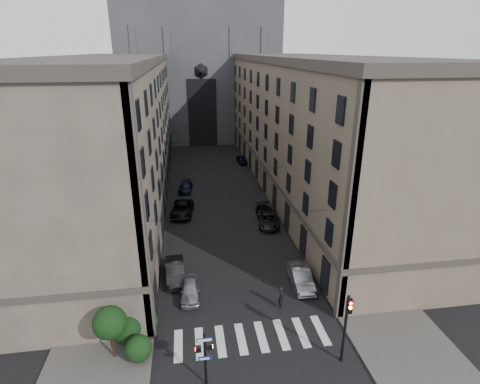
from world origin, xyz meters
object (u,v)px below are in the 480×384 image
car_left_far (186,187)px  car_left_midfar (182,209)px  pedestrian_signal_left (205,354)px  car_left_near (190,290)px  traffic_light_right (346,322)px  car_right_far (242,160)px  car_right_near (301,277)px  car_left_midnear (175,271)px  car_right_midnear (268,219)px  gothic_tower (198,58)px  car_right_midfar (267,214)px  pedestrian (281,297)px

car_left_far → car_left_midfar: bearing=-86.0°
pedestrian_signal_left → car_left_near: size_ratio=0.99×
traffic_light_right → car_right_far: 47.33m
car_left_midfar → car_right_far: car_left_midfar is taller
car_right_near → car_left_midnear: bearing=169.1°
car_left_far → car_right_far: 16.74m
traffic_light_right → car_right_near: (-0.13, 8.88, -2.52)m
car_left_midnear → car_right_far: (11.73, 35.71, -0.13)m
pedestrian_signal_left → car_right_midnear: (8.80, 21.63, -1.61)m
gothic_tower → car_left_near: gothic_tower is taller
traffic_light_right → car_left_midfar: traffic_light_right is taller
car_right_midfar → car_right_near: bearing=-92.0°
car_right_midfar → pedestrian: 16.77m
car_left_midfar → car_right_midnear: bearing=-17.2°
gothic_tower → car_right_near: size_ratio=12.46×
gothic_tower → car_right_near: 66.60m
car_left_near → pedestrian: pedestrian is taller
pedestrian_signal_left → car_left_midfar: bearing=92.8°
gothic_tower → car_left_near: 66.81m
traffic_light_right → car_left_midnear: traffic_light_right is taller
pedestrian → car_right_midnear: bearing=-12.9°
car_left_far → traffic_light_right: bearing=-66.3°
car_right_midfar → pedestrian: size_ratio=2.50×
car_left_near → car_left_far: car_left_near is taller
car_right_midnear → car_right_far: (0.92, 26.04, -0.06)m
car_right_far → pedestrian: size_ratio=1.95×
pedestrian_signal_left → car_left_midnear: 12.23m
car_left_midfar → car_left_midnear: bearing=-86.1°
car_left_far → car_right_midfar: (9.68, -11.53, 0.07)m
car_left_midnear → pedestrian: 10.09m
traffic_light_right → car_right_near: size_ratio=1.12×
car_right_near → car_right_midfar: (-0.07, 13.79, -0.06)m
car_right_near → car_left_far: bearing=113.7°
car_left_far → car_right_near: (9.75, -25.31, 0.12)m
car_left_midnear → car_right_midfar: size_ratio=0.96×
car_left_midnear → car_right_midnear: 14.51m
traffic_light_right → car_left_near: bearing=138.9°
traffic_light_right → car_right_far: size_ratio=1.36×
car_right_far → pedestrian_signal_left: bearing=-107.2°
traffic_light_right → car_right_near: bearing=90.8°
car_left_near → car_right_far: size_ratio=1.06×
car_left_midfar → car_left_near: bearing=-81.3°
car_right_near → gothic_tower: bearing=97.6°
pedestrian_signal_left → car_left_near: (-0.73, 9.02, -1.63)m
car_right_near → pedestrian_signal_left: bearing=-131.3°
car_left_midnear → gothic_tower: bearing=81.1°
pedestrian_signal_left → car_right_midfar: (8.92, 23.09, -1.61)m
gothic_tower → pedestrian: 69.10m
car_left_near → car_right_near: 9.73m
pedestrian_signal_left → car_left_near: 9.19m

